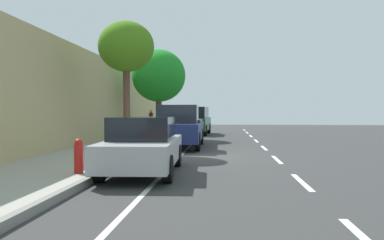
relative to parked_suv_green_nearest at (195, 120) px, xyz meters
name	(u,v)px	position (x,y,z in m)	size (l,w,h in m)	color
ground	(192,155)	(-0.87, 13.01, -1.03)	(67.31, 67.31, 0.00)	#363636
sidewalk	(101,152)	(2.69, 13.01, -0.94)	(3.16, 42.07, 0.17)	#9F9D92
curb_edge	(143,153)	(1.03, 13.01, -0.94)	(0.16, 42.07, 0.17)	gray
lane_stripe_centre	(270,153)	(-3.89, 11.97, -1.02)	(0.14, 40.00, 0.01)	white
lane_stripe_bike_edge	(181,155)	(-0.44, 13.01, -1.02)	(0.12, 42.07, 0.01)	white
building_facade	(55,96)	(4.52, 13.01, 1.24)	(0.50, 42.07, 4.54)	tan
parked_suv_green_nearest	(195,120)	(0.00, 0.00, 0.00)	(2.14, 4.79, 1.99)	#1E512D
parked_pickup_dark_blue_second	(180,128)	(-0.04, 10.00, -0.13)	(2.08, 5.33, 1.95)	navy
parked_sedan_silver_mid	(143,145)	(0.11, 17.29, -0.27)	(1.97, 4.47, 1.52)	#B7BABF
bicycle_at_curb	(179,133)	(0.57, 5.34, -0.64)	(1.75, 0.46, 0.77)	black
cyclist_with_backpack	(176,122)	(0.79, 4.91, 0.00)	(0.50, 0.59, 1.69)	#C6B284
street_tree_near_cyclist	(159,76)	(1.91, 4.33, 2.81)	(3.26, 3.26, 5.29)	brown
street_tree_mid_block	(126,48)	(1.91, 12.11, 3.23)	(2.27, 2.27, 5.18)	brown
pedestrian_on_phone	(151,120)	(2.78, 2.25, 0.07)	(0.24, 0.62, 1.64)	black
fire_hydrant	(79,156)	(1.46, 18.43, -0.43)	(0.22, 0.22, 0.84)	red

